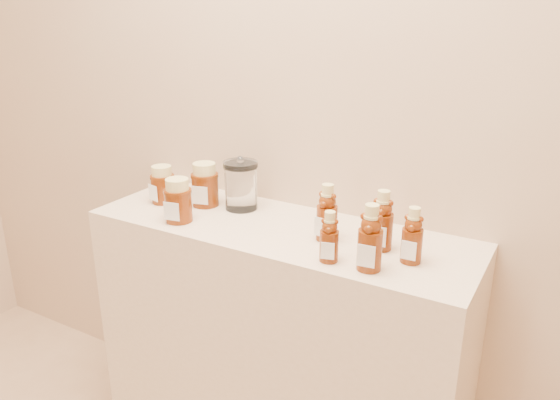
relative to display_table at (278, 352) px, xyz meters
The scene contains 11 objects.
wall_back 0.92m from the display_table, 90.00° to the left, with size 3.50×0.02×2.70m, color tan.
display_table is the anchor object (origin of this frame).
bear_bottle_back_left 0.57m from the display_table, ahead, with size 0.06×0.06×0.19m, color #561D06, non-canonical shape.
bear_bottle_back_mid 0.63m from the display_table, ahead, with size 0.06×0.06×0.19m, color #561D06, non-canonical shape.
bear_bottle_back_right 0.68m from the display_table, ahead, with size 0.06×0.06×0.17m, color #561D06, non-canonical shape.
bear_bottle_front_left 0.59m from the display_table, 30.01° to the right, with size 0.05×0.05×0.16m, color #561D06, non-canonical shape.
bear_bottle_front_right 0.66m from the display_table, 20.38° to the right, with size 0.07×0.07×0.20m, color #561D06, non-canonical shape.
honey_jar_left 0.68m from the display_table, behind, with size 0.08×0.08×0.13m, color #561D06, non-canonical shape.
honey_jar_back 0.61m from the display_table, behind, with size 0.09×0.09×0.15m, color #561D06, non-canonical shape.
honey_jar_front 0.61m from the display_table, 158.86° to the right, with size 0.09×0.09×0.14m, color #561D06, non-canonical shape.
glass_canister 0.57m from the display_table, 157.38° to the left, with size 0.11×0.11×0.17m, color white, non-canonical shape.
Camera 1 is at (0.77, 0.23, 1.54)m, focal length 35.00 mm.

